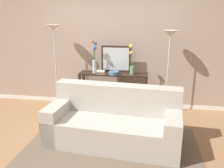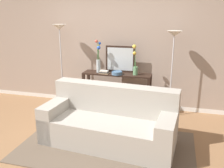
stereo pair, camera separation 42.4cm
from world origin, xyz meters
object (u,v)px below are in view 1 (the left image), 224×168
at_px(couch, 114,123).
at_px(floor_lamp_right, 169,49).
at_px(vase_tall_flowers, 94,59).
at_px(floor_lamp_left, 54,44).
at_px(wall_mirror, 116,59).
at_px(fruit_bowl, 114,73).
at_px(vase_short_flowers, 132,61).
at_px(book_stack, 101,72).
at_px(console_table, 113,85).
at_px(book_row_under_console, 94,106).

bearing_deg(couch, floor_lamp_right, 55.74).
relative_size(couch, vase_tall_flowers, 3.17).
bearing_deg(floor_lamp_left, wall_mirror, 6.87).
xyz_separation_m(floor_lamp_left, floor_lamp_right, (2.27, 0.00, -0.07)).
distance_m(wall_mirror, fruit_bowl, 0.33).
bearing_deg(vase_short_flowers, book_stack, -175.91).
bearing_deg(console_table, floor_lamp_left, -179.57).
height_order(console_table, book_row_under_console, console_table).
height_order(vase_short_flowers, book_row_under_console, vase_short_flowers).
bearing_deg(couch, wall_mirror, 96.94).
xyz_separation_m(book_stack, book_row_under_console, (-0.17, 0.08, -0.77)).
height_order(floor_lamp_left, book_stack, floor_lamp_left).
relative_size(floor_lamp_left, floor_lamp_right, 1.05).
distance_m(vase_tall_flowers, vase_short_flowers, 0.75).
bearing_deg(book_row_under_console, floor_lamp_right, -0.35).
distance_m(couch, wall_mirror, 1.61).
bearing_deg(floor_lamp_left, vase_short_flowers, -1.01).
distance_m(wall_mirror, vase_tall_flowers, 0.44).
distance_m(wall_mirror, book_row_under_console, 1.11).
height_order(vase_tall_flowers, book_stack, vase_tall_flowers).
bearing_deg(floor_lamp_right, book_row_under_console, 179.65).
height_order(book_stack, book_row_under_console, book_stack).
xyz_separation_m(couch, book_stack, (-0.45, 1.19, 0.51)).
bearing_deg(console_table, fruit_bowl, -74.26).
distance_m(floor_lamp_right, vase_tall_flowers, 1.46).
height_order(console_table, fruit_bowl, fruit_bowl).
distance_m(couch, vase_short_flowers, 1.45).
xyz_separation_m(floor_lamp_right, book_stack, (-1.31, -0.07, -0.48)).
distance_m(console_table, floor_lamp_right, 1.31).
bearing_deg(vase_short_flowers, book_row_under_console, 177.30).
height_order(wall_mirror, book_row_under_console, wall_mirror).
height_order(console_table, wall_mirror, wall_mirror).
xyz_separation_m(floor_lamp_left, fruit_bowl, (1.23, -0.09, -0.54)).
bearing_deg(wall_mirror, vase_tall_flowers, -158.90).
bearing_deg(book_stack, fruit_bowl, -4.56).
xyz_separation_m(couch, floor_lamp_right, (0.86, 1.26, 0.99)).
height_order(couch, wall_mirror, wall_mirror).
height_order(couch, book_row_under_console, couch).
distance_m(fruit_bowl, book_row_under_console, 0.90).
bearing_deg(fruit_bowl, couch, -81.43).
relative_size(console_table, vase_tall_flowers, 2.09).
xyz_separation_m(floor_lamp_right, fruit_bowl, (-1.04, -0.09, -0.47)).
distance_m(console_table, book_row_under_console, 0.65).
bearing_deg(vase_short_flowers, couch, -97.51).
xyz_separation_m(floor_lamp_left, book_row_under_console, (0.79, 0.01, -1.31)).
distance_m(couch, console_table, 1.31).
bearing_deg(vase_tall_flowers, floor_lamp_left, 179.33).
relative_size(floor_lamp_left, vase_short_flowers, 2.95).
bearing_deg(book_stack, wall_mirror, 38.92).
distance_m(book_stack, book_row_under_console, 0.80).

